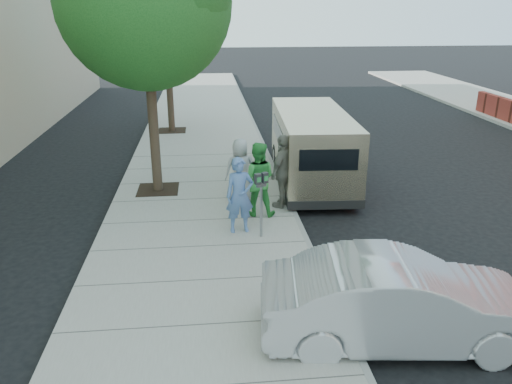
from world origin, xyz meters
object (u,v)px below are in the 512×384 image
Objects in this scene: van at (311,146)px; person_gray_shirt at (241,170)px; parking_meter at (261,191)px; person_officer at (240,195)px; person_striped_polo at (284,171)px; tree_far at (166,17)px; person_green_shirt at (257,179)px; sedan at (400,302)px.

van is 2.94m from person_gray_shirt.
parking_meter is at bearing 93.93° from person_gray_shirt.
person_striped_polo reaches higher than person_officer.
tree_far is 4.13× the size of parking_meter.
tree_far reaches higher than person_green_shirt.
person_green_shirt is at bearing 63.20° from parking_meter.
person_gray_shirt is at bearing -61.00° from person_green_shirt.
tree_far is 9.80m from person_gray_shirt.
parking_meter is (2.64, -11.12, -3.60)m from tree_far.
person_gray_shirt is at bearing 24.56° from sedan.
person_gray_shirt is (-0.30, 2.41, -0.25)m from parking_meter.
sedan is at bearing 105.37° from person_gray_shirt.
parking_meter is at bearing -76.62° from tree_far.
parking_meter is 2.03m from person_striped_polo.
tree_far is 1.43× the size of sedan.
sedan is 2.34× the size of person_green_shirt.
person_officer reaches higher than person_gray_shirt.
van is 2.64m from person_striped_polo.
sedan is at bearing 48.92° from person_striped_polo.
person_officer is (-2.31, 4.30, 0.32)m from sedan.
tree_far is 10.82m from person_green_shirt.
person_officer is at bearing 72.44° from person_green_shirt.
person_green_shirt is at bearing 105.27° from person_gray_shirt.
person_striped_polo is at bearing 16.01° from sedan.
parking_meter is 1.36m from person_green_shirt.
van is at bearing -169.09° from person_striped_polo.
van is 3.09× the size of person_striped_polo.
parking_meter is 4.66m from van.
van reaches higher than person_green_shirt.
person_green_shirt reaches higher than sedan.
tree_far is 1.05× the size of van.
van is at bearing -55.94° from tree_far.
van is 3.35× the size of person_officer.
tree_far is at bearing -64.02° from person_green_shirt.
person_striped_polo reaches higher than parking_meter.
sedan is at bearing -67.71° from person_officer.
person_gray_shirt is at bearing -74.94° from tree_far.
van is at bearing 39.48° from parking_meter.
person_officer is 1.12m from person_green_shirt.
van reaches higher than person_striped_polo.
tree_far is at bearing 127.24° from van.
person_striped_polo is at bearing -114.81° from van.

